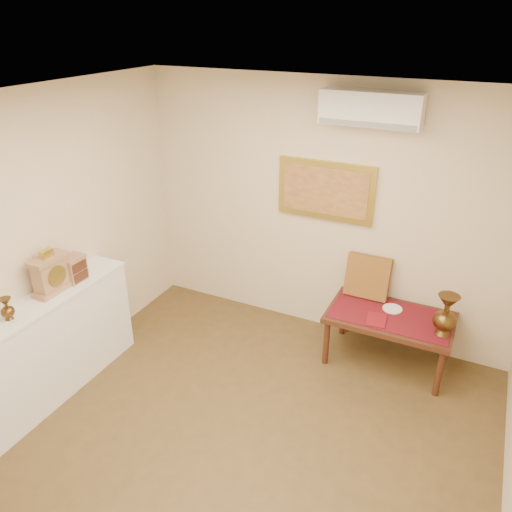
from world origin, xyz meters
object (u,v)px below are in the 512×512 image
Objects in this scene: display_ledge at (41,353)px; wooden_chest at (74,269)px; low_table at (390,321)px; brass_urn_tall at (447,311)px; mantel_clock at (51,274)px.

wooden_chest reaches higher than display_ledge.
low_table is at bearing 27.15° from wooden_chest.
wooden_chest is 0.20× the size of low_table.
brass_urn_tall is at bearing 21.76° from wooden_chest.
mantel_clock reaches higher than low_table.
wooden_chest reaches higher than brass_urn_tall.
wooden_chest is at bearing -152.85° from low_table.
display_ledge is at bearing -150.75° from brass_urn_tall.
brass_urn_tall reaches higher than low_table.
display_ledge is 3.27m from low_table.
display_ledge reaches higher than low_table.
mantel_clock is at bearing 91.51° from display_ledge.
wooden_chest is (0.03, 0.24, -0.05)m from mantel_clock.
low_table is (-0.49, 0.11, -0.32)m from brass_urn_tall.
display_ledge is at bearing -88.49° from mantel_clock.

